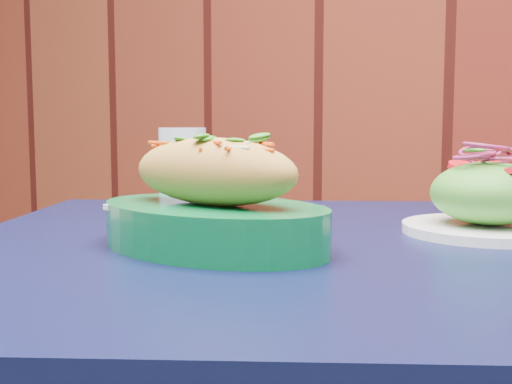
% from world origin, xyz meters
% --- Properties ---
extents(cafe_table, '(1.04, 1.04, 0.75)m').
position_xyz_m(cafe_table, '(-0.01, 1.75, 0.66)').
color(cafe_table, black).
rests_on(cafe_table, ground).
extents(banh_mi_basket, '(0.32, 0.25, 0.13)m').
position_xyz_m(banh_mi_basket, '(-0.07, 1.66, 0.80)').
color(banh_mi_basket, '#06602F').
rests_on(banh_mi_basket, cafe_table).
extents(salad_plate, '(0.21, 0.21, 0.12)m').
position_xyz_m(salad_plate, '(0.20, 1.89, 0.79)').
color(salad_plate, white).
rests_on(salad_plate, cafe_table).
extents(water_glass, '(0.08, 0.08, 0.13)m').
position_xyz_m(water_glass, '(-0.31, 2.00, 0.82)').
color(water_glass, silver).
rests_on(water_glass, cafe_table).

